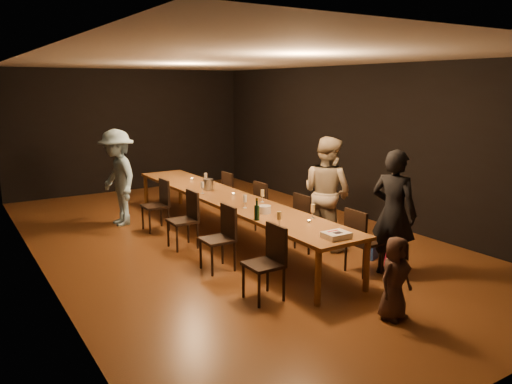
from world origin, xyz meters
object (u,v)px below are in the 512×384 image
chair_left_2 (182,220)px  woman_birthday (394,213)px  plate_stack (264,209)px  chair_right_1 (311,222)px  chair_left_1 (217,239)px  birthday_cake (336,235)px  child (395,278)px  woman_tan (327,193)px  ice_bucket (208,184)px  chair_right_2 (269,207)px  chair_left_3 (155,205)px  chair_left_0 (263,264)px  table (228,200)px  chair_right_3 (236,195)px  chair_right_0 (365,241)px  man_blue (118,178)px  champagne_bottle (257,209)px

chair_left_2 → woman_birthday: bearing=-143.6°
plate_stack → chair_right_1: bearing=3.6°
chair_left_1 → birthday_cake: chair_left_1 is taller
chair_left_2 → birthday_cake: 2.90m
chair_left_2 → child: (0.97, -3.62, 0.02)m
woman_tan → chair_left_2: bearing=47.7°
chair_left_1 → ice_bucket: 2.10m
chair_right_2 → chair_left_3: same height
chair_left_0 → woman_birthday: (1.96, -0.26, 0.42)m
table → birthday_cake: size_ratio=18.62×
chair_right_3 → woman_tan: woman_tan is taller
chair_right_0 → chair_left_3: size_ratio=1.00×
table → ice_bucket: (-0.02, 0.69, 0.15)m
woman_tan → chair_left_1: bearing=78.5°
table → plate_stack: 1.27m
table → woman_birthday: (1.11, -2.66, 0.18)m
plate_stack → chair_left_1: bearing=175.6°
chair_left_2 → man_blue: 2.02m
chair_right_1 → birthday_cake: 1.81m
chair_left_3 → woman_birthday: (1.96, -3.86, 0.42)m
chair_left_2 → plate_stack: chair_left_2 is taller
chair_left_1 → man_blue: bearing=7.9°
chair_right_0 → table: bearing=-160.5°
chair_right_0 → woman_birthday: size_ratio=0.52×
chair_left_1 → man_blue: (-0.43, 3.13, 0.44)m
woman_tan → table: bearing=32.4°
chair_left_1 → plate_stack: chair_left_1 is taller
chair_left_3 → ice_bucket: ice_bucket is taller
chair_left_0 → child: bearing=-141.5°
table → chair_left_0: size_ratio=6.45×
chair_left_1 → plate_stack: (0.76, -0.06, 0.34)m
chair_right_1 → child: 2.53m
chair_left_1 → woman_birthday: size_ratio=0.52×
chair_right_3 → chair_left_3: (-1.70, 0.00, 0.00)m
chair_left_1 → champagne_bottle: size_ratio=2.92×
chair_right_2 → chair_left_2: 1.70m
chair_left_3 → woman_birthday: size_ratio=0.52×
chair_left_2 → man_blue: man_blue is taller
woman_birthday → ice_bucket: 3.54m
chair_right_0 → chair_left_2: (-1.70, 2.40, 0.00)m
chair_right_2 → chair_left_0: bearing=-35.3°
chair_right_1 → chair_right_2: bearing=180.0°
birthday_cake → champagne_bottle: bearing=108.9°
chair_right_0 → birthday_cake: size_ratio=2.89×
chair_right_0 → woman_birthday: (0.26, -0.26, 0.42)m
table → chair_left_3: chair_left_3 is taller
chair_left_0 → champagne_bottle: 1.08m
plate_stack → man_blue: bearing=110.6°
man_blue → birthday_cake: bearing=13.3°
chair_left_1 → plate_stack: bearing=-94.4°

